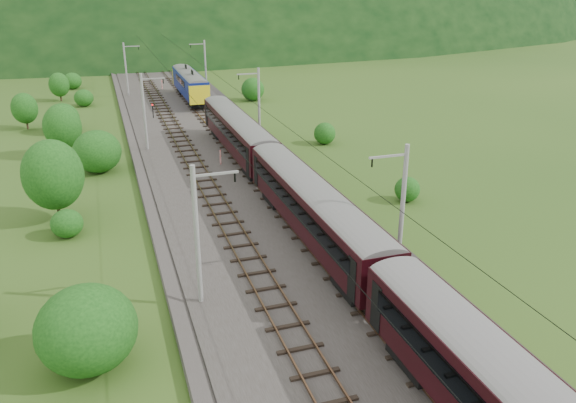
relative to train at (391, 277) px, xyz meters
name	(u,v)px	position (x,y,z in m)	size (l,w,h in m)	color
ground	(305,288)	(-2.40, 5.83, -3.39)	(600.00, 600.00, 0.00)	#2E5219
railbed	(259,222)	(-2.40, 15.83, -3.24)	(14.00, 220.00, 0.30)	#38332D
track_left	(228,223)	(-4.80, 15.83, -3.02)	(2.40, 220.00, 0.27)	brown
track_right	(290,215)	(0.00, 15.83, -3.02)	(2.40, 220.00, 0.27)	brown
catenary_left	(145,110)	(-8.52, 37.83, 1.11)	(2.54, 192.28, 8.00)	gray
catenary_right	(258,103)	(3.72, 37.83, 1.11)	(2.54, 192.28, 8.00)	gray
overhead_wires	(258,132)	(-2.40, 15.83, 3.71)	(4.83, 198.00, 0.03)	black
mountain_main	(116,20)	(-2.40, 265.83, -3.39)	(504.00, 360.00, 244.00)	black
train	(391,277)	(0.00, 0.00, 0.00)	(2.84, 135.21, 4.93)	black
hazard_post_near	(162,84)	(-2.95, 73.53, -2.33)	(0.16, 0.16, 1.51)	red
hazard_post_far	(220,157)	(-2.27, 30.32, -2.38)	(0.15, 0.15, 1.41)	red
signal	(153,110)	(-6.52, 52.48, -2.00)	(0.20, 0.20, 1.85)	black
vegetation_left	(36,232)	(-17.37, 12.79, -0.58)	(12.93, 145.12, 7.04)	#164712
vegetation_right	(370,170)	(9.33, 21.11, -2.03)	(5.51, 97.02, 3.11)	#164712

